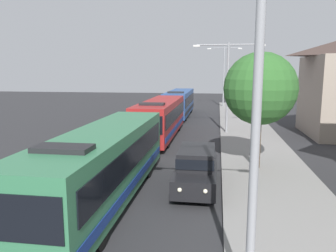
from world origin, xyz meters
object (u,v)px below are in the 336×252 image
at_px(bus_second_in_line, 161,117).
at_px(streetlamp_far, 224,71).
at_px(streetlamp_near, 258,82).
at_px(roadside_tree, 260,89).
at_px(bus_middle, 179,102).
at_px(bus_lead, 105,162).
at_px(white_suv, 197,167).
at_px(streetlamp_mid, 228,77).

relative_size(bus_second_in_line, streetlamp_far, 1.35).
xyz_separation_m(streetlamp_near, roadside_tree, (1.43, 11.26, -0.72)).
bearing_deg(bus_middle, bus_second_in_line, -90.00).
bearing_deg(bus_lead, roadside_tree, 38.77).
height_order(bus_lead, streetlamp_far, streetlamp_far).
bearing_deg(bus_middle, white_suv, -81.52).
height_order(streetlamp_mid, roadside_tree, streetlamp_mid).
bearing_deg(white_suv, bus_lead, -150.21).
bearing_deg(bus_second_in_line, bus_lead, -90.00).
height_order(bus_middle, roadside_tree, roadside_tree).
bearing_deg(streetlamp_mid, bus_middle, 116.31).
relative_size(bus_second_in_line, streetlamp_near, 1.43).
bearing_deg(bus_second_in_line, streetlamp_mid, 23.60).
bearing_deg(bus_middle, streetlamp_near, -80.63).
distance_m(bus_lead, streetlamp_mid, 17.20).
bearing_deg(bus_lead, white_suv, 29.79).
height_order(white_suv, roadside_tree, roadside_tree).
bearing_deg(streetlamp_near, bus_middle, 99.37).
xyz_separation_m(bus_second_in_line, roadside_tree, (6.83, -8.17, 2.81)).
bearing_deg(streetlamp_near, streetlamp_far, 90.00).
bearing_deg(streetlamp_far, streetlamp_near, -90.00).
bearing_deg(bus_lead, streetlamp_near, -46.96).
bearing_deg(bus_middle, roadside_tree, -72.34).
distance_m(bus_lead, streetlamp_far, 38.38).
relative_size(white_suv, streetlamp_mid, 0.65).
bearing_deg(bus_middle, streetlamp_mid, -63.69).
distance_m(bus_middle, streetlamp_near, 33.34).
distance_m(bus_second_in_line, streetlamp_mid, 6.71).
relative_size(streetlamp_near, streetlamp_far, 0.95).
xyz_separation_m(bus_second_in_line, streetlamp_far, (5.40, 24.15, 3.77)).
height_order(bus_lead, streetlamp_near, streetlamp_near).
bearing_deg(streetlamp_mid, streetlamp_near, -90.00).
bearing_deg(streetlamp_far, bus_middle, -116.39).
xyz_separation_m(white_suv, streetlamp_mid, (1.70, 13.90, 3.87)).
relative_size(bus_lead, streetlamp_far, 1.38).
bearing_deg(streetlamp_near, white_suv, 102.15).
height_order(streetlamp_near, streetlamp_far, streetlamp_far).
height_order(bus_lead, bus_middle, same).
relative_size(bus_lead, roadside_tree, 1.93).
bearing_deg(streetlamp_far, bus_second_in_line, -102.60).
relative_size(bus_middle, streetlamp_mid, 1.61).
bearing_deg(streetlamp_near, roadside_tree, 82.76).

